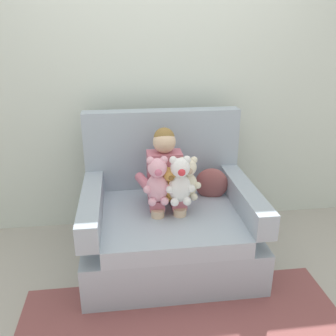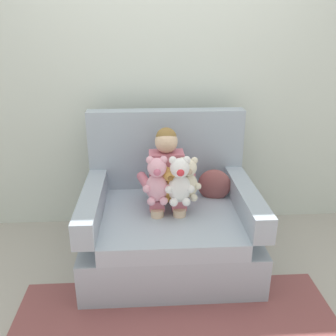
% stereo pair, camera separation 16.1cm
% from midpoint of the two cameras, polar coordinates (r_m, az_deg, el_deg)
% --- Properties ---
extents(ground_plane, '(8.00, 8.00, 0.00)m').
position_cam_midpoint_polar(ground_plane, '(2.97, 1.82, -14.17)').
color(ground_plane, '#ADA89E').
extents(back_wall, '(6.00, 0.10, 2.60)m').
position_cam_midpoint_polar(back_wall, '(3.16, 0.90, 13.62)').
color(back_wall, silver).
rests_on(back_wall, ground).
extents(armchair, '(1.25, 1.03, 1.10)m').
position_cam_midpoint_polar(armchair, '(2.85, 1.79, -8.17)').
color(armchair, '#9EADBC').
rests_on(armchair, ground).
extents(seated_child, '(0.45, 0.39, 0.82)m').
position_cam_midpoint_polar(seated_child, '(2.73, 1.51, -1.63)').
color(seated_child, '#C66B7F').
rests_on(seated_child, armchair).
extents(plush_cream, '(0.19, 0.15, 0.32)m').
position_cam_midpoint_polar(plush_cream, '(2.60, 4.90, -1.85)').
color(plush_cream, silver).
rests_on(plush_cream, armchair).
extents(plush_honey, '(0.16, 0.13, 0.26)m').
position_cam_midpoint_polar(plush_honey, '(2.57, 2.20, -2.63)').
color(plush_honey, gold).
rests_on(plush_honey, armchair).
extents(plush_pink, '(0.20, 0.17, 0.34)m').
position_cam_midpoint_polar(plush_pink, '(2.54, 0.10, -2.08)').
color(plush_pink, '#EAA8BC').
rests_on(plush_pink, armchair).
extents(plush_white, '(0.21, 0.17, 0.35)m').
position_cam_midpoint_polar(plush_white, '(2.53, 3.64, -2.16)').
color(plush_white, white).
rests_on(plush_white, armchair).
extents(throw_pillow, '(0.28, 0.17, 0.26)m').
position_cam_midpoint_polar(throw_pillow, '(2.92, 8.79, -2.66)').
color(throw_pillow, '#8C4C4C').
rests_on(throw_pillow, armchair).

